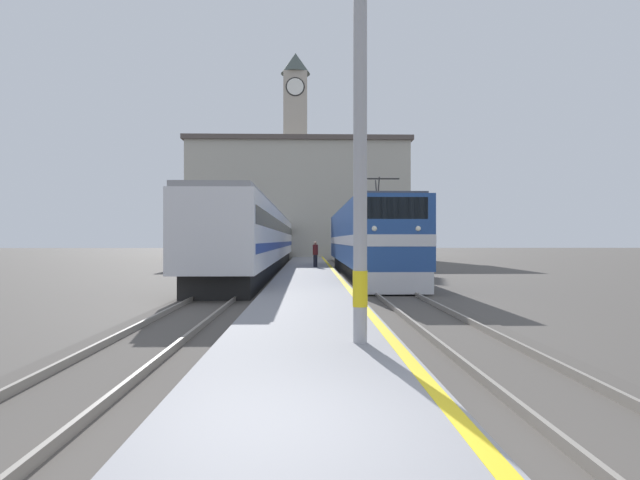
% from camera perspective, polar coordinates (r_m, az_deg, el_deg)
% --- Properties ---
extents(ground_plane, '(200.00, 200.00, 0.00)m').
position_cam_1_polar(ground_plane, '(34.43, -1.34, -3.46)').
color(ground_plane, '#514C47').
extents(platform, '(3.14, 140.00, 0.36)m').
position_cam_1_polar(platform, '(29.43, -1.33, -3.70)').
color(platform, gray).
rests_on(platform, ground).
extents(rail_track_near, '(2.84, 140.00, 0.16)m').
position_cam_1_polar(rail_track_near, '(29.62, 4.85, -3.95)').
color(rail_track_near, '#514C47').
rests_on(rail_track_near, ground).
extents(rail_track_far, '(2.84, 140.00, 0.16)m').
position_cam_1_polar(rail_track_far, '(29.61, -7.54, -3.96)').
color(rail_track_far, '#514C47').
rests_on(rail_track_far, ground).
extents(locomotive_train, '(2.92, 19.90, 4.93)m').
position_cam_1_polar(locomotive_train, '(28.04, 5.18, -0.10)').
color(locomotive_train, black).
rests_on(locomotive_train, ground).
extents(passenger_train, '(2.92, 40.75, 3.98)m').
position_cam_1_polar(passenger_train, '(36.52, -6.36, 0.11)').
color(passenger_train, black).
rests_on(passenger_train, ground).
extents(catenary_mast, '(2.63, 0.25, 8.86)m').
position_cam_1_polar(catenary_mast, '(8.79, 5.30, 18.28)').
color(catenary_mast, '#9E9EA3').
rests_on(catenary_mast, platform).
extents(person_on_platform, '(0.34, 0.34, 1.64)m').
position_cam_1_polar(person_on_platform, '(31.78, -0.54, -1.56)').
color(person_on_platform, '#23232D').
rests_on(person_on_platform, platform).
extents(clock_tower, '(3.86, 3.86, 26.88)m').
position_cam_1_polar(clock_tower, '(67.17, -2.82, 10.32)').
color(clock_tower, '#ADA393').
rests_on(clock_tower, ground).
extents(station_building, '(24.06, 9.70, 13.00)m').
position_cam_1_polar(station_building, '(56.28, -2.45, 4.52)').
color(station_building, '#B7B2A3').
rests_on(station_building, ground).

